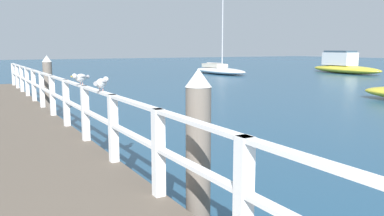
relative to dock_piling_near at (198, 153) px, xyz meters
name	(u,v)px	position (x,y,z in m)	size (l,w,h in m)	color
pier_railing	(52,91)	(-0.38, 6.43, 0.11)	(0.12, 18.72, 1.00)	white
dock_piling_near	(198,153)	(0.00, 0.00, 0.00)	(0.29, 0.29, 1.89)	#6B6056
dock_piling_far	(48,85)	(0.00, 9.18, 0.00)	(0.29, 0.29, 1.89)	#6B6056
seagull_foreground	(102,83)	(-0.37, 2.29, 0.63)	(0.35, 0.39, 0.21)	white
seagull_background	(81,77)	(-0.39, 3.53, 0.63)	(0.40, 0.33, 0.21)	white
boat_2	(219,70)	(15.97, 23.30, -0.60)	(2.15, 6.39, 8.77)	white
boat_3	(344,66)	(25.72, 18.81, -0.32)	(2.82, 7.38, 1.92)	gold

